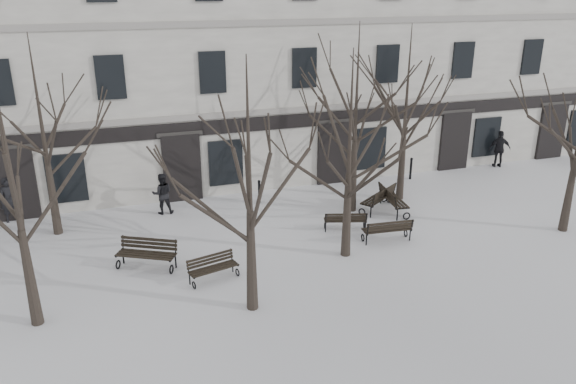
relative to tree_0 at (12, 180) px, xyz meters
name	(u,v)px	position (x,y,z in m)	size (l,w,h in m)	color
ground	(330,271)	(8.81, 0.19, -4.19)	(100.00, 100.00, 0.00)	white
building	(232,54)	(8.81, 13.15, 1.32)	(40.40, 10.20, 11.40)	silver
tree_0	(12,180)	(0.00, 0.00, 0.00)	(4.70, 4.70, 6.71)	black
tree_1	(249,159)	(5.82, -1.15, 0.30)	(5.03, 5.03, 7.19)	black
tree_2	(350,132)	(9.76, 1.08, 0.17)	(4.89, 4.89, 6.99)	black
tree_4	(40,114)	(0.29, 6.19, 0.37)	(5.11, 5.11, 7.30)	black
tree_5	(357,97)	(11.70, 4.72, 0.51)	(5.26, 5.26, 7.52)	black
tree_6	(407,93)	(14.24, 5.30, 0.40)	(5.14, 5.14, 7.34)	black
bench_0	(213,267)	(5.09, 0.86, -3.76)	(1.67, 0.94, 0.80)	black
bench_1	(345,220)	(10.58, 2.93, -3.76)	(1.67, 1.02, 0.80)	black
bench_2	(388,229)	(11.63, 1.56, -3.70)	(1.83, 0.81, 0.90)	black
bench_3	(147,253)	(3.21, 2.34, -3.66)	(2.01, 1.54, 0.98)	black
bench_4	(379,198)	(12.76, 4.39, -3.65)	(1.99, 1.69, 0.99)	black
bench_5	(392,199)	(13.19, 4.08, -3.65)	(0.97, 2.04, 0.99)	black
bollard_a	(259,190)	(8.33, 6.84, -3.66)	(0.13, 0.13, 1.00)	black
bollard_b	(411,168)	(16.01, 7.43, -3.62)	(0.14, 0.14, 1.07)	black
pedestrian_a	(13,221)	(-1.46, 7.99, -4.19)	(0.66, 0.43, 1.81)	black
pedestrian_b	(164,213)	(4.29, 6.91, -4.19)	(0.83, 0.64, 1.70)	black
pedestrian_c	(497,167)	(21.25, 7.70, -4.19)	(1.10, 0.46, 1.88)	black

